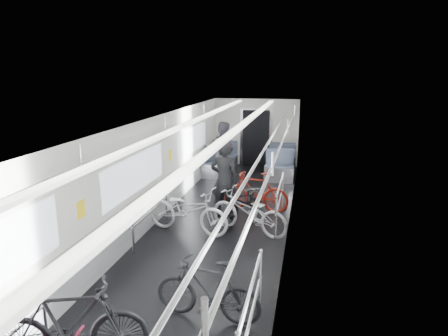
% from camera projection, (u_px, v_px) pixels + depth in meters
% --- Properties ---
extents(car_shell, '(3.02, 14.01, 2.41)m').
position_uv_depth(car_shell, '(227.00, 169.00, 9.38)').
color(car_shell, black).
rests_on(car_shell, ground).
extents(bike_left_mid, '(1.88, 1.08, 1.09)m').
position_uv_depth(bike_left_mid, '(70.00, 325.00, 4.60)').
color(bike_left_mid, black).
rests_on(bike_left_mid, floor).
extents(bike_left_far, '(1.99, 1.04, 1.00)m').
position_uv_depth(bike_left_far, '(187.00, 210.00, 8.48)').
color(bike_left_far, silver).
rests_on(bike_left_far, floor).
extents(bike_right_near, '(1.57, 0.58, 0.92)m').
position_uv_depth(bike_right_near, '(208.00, 290.00, 5.49)').
color(bike_right_near, black).
rests_on(bike_right_near, floor).
extents(bike_right_mid, '(1.89, 1.19, 0.94)m').
position_uv_depth(bike_right_mid, '(248.00, 212.00, 8.45)').
color(bike_right_mid, '#A8A8AD').
rests_on(bike_right_mid, floor).
extents(bike_right_far, '(1.70, 0.68, 1.00)m').
position_uv_depth(bike_right_far, '(255.00, 192.00, 9.76)').
color(bike_right_far, maroon).
rests_on(bike_right_far, floor).
extents(bike_aisle, '(1.19, 1.93, 0.96)m').
position_uv_depth(bike_aisle, '(244.00, 201.00, 9.16)').
color(bike_aisle, black).
rests_on(bike_aisle, floor).
extents(person_standing, '(0.71, 0.50, 1.83)m').
position_uv_depth(person_standing, '(224.00, 180.00, 9.25)').
color(person_standing, black).
rests_on(person_standing, floor).
extents(person_seated, '(1.02, 0.86, 1.83)m').
position_uv_depth(person_seated, '(223.00, 150.00, 12.60)').
color(person_seated, '#353139').
rests_on(person_seated, floor).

